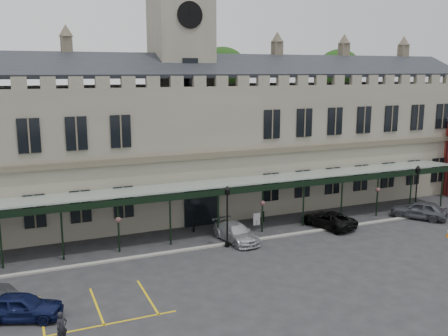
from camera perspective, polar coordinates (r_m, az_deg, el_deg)
name	(u,v)px	position (r m, az deg, el deg)	size (l,w,h in m)	color
ground	(259,270)	(34.69, 3.99, -11.56)	(140.00, 140.00, 0.00)	#252427
station_building	(183,145)	(47.22, -4.75, 2.68)	(60.00, 10.36, 17.30)	slate
clock_tower	(181,73)	(46.80, -4.92, 10.77)	(5.60, 5.60, 24.80)	slate
canopy	(217,209)	(40.31, -0.82, -4.65)	(50.00, 4.10, 4.30)	#8C9E93
kerb	(227,244)	(39.30, 0.29, -8.66)	(60.00, 0.40, 0.12)	gray
parking_markings	(42,320)	(30.05, -20.07, -15.99)	(16.00, 6.00, 0.01)	gold
tree_behind_mid	(223,75)	(58.06, -0.14, 10.57)	(6.00, 6.00, 16.00)	#332314
tree_behind_right	(339,75)	(66.00, 12.97, 10.36)	(6.00, 6.00, 16.00)	#332314
lamp_post_mid	(227,211)	(37.97, 0.37, -4.91)	(0.46, 0.46, 4.85)	black
lamp_post_right	(417,187)	(48.89, 21.15, -1.99)	(0.46, 0.46, 4.90)	black
sign_board	(257,219)	(43.96, 3.75, -5.88)	(0.63, 0.08, 1.08)	black
bollard_left	(194,227)	(42.15, -3.49, -6.73)	(0.16, 0.16, 0.91)	black
bollard_right	(263,216)	(45.05, 4.52, -5.54)	(0.17, 0.17, 0.94)	black
car_left_a	(21,307)	(30.16, -22.17, -14.46)	(1.77, 4.39, 1.50)	#0C1338
car_taxi	(236,233)	(39.84, 1.37, -7.39)	(2.00, 4.92, 1.43)	#A6A8AE
car_van	(328,219)	(44.22, 11.81, -5.76)	(2.32, 5.03, 1.40)	black
car_right_a	(419,210)	(49.10, 21.41, -4.45)	(1.98, 4.91, 1.67)	#3D4045
person_a	(62,327)	(27.19, -18.05, -16.94)	(0.59, 0.39, 1.62)	black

